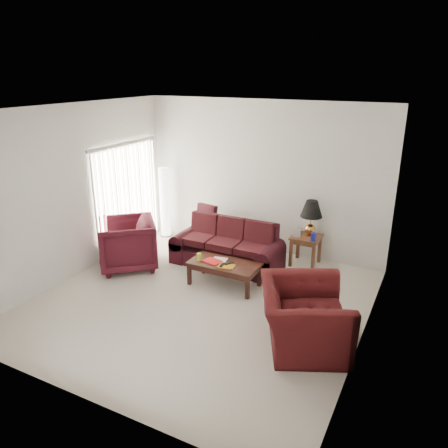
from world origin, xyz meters
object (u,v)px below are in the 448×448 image
Objects in this scene: end_table at (305,250)px; armchair_left at (127,244)px; armchair_right at (304,317)px; coffee_table at (224,274)px; sofa at (227,245)px; floor_lamp at (165,202)px.

armchair_left is at bearing -150.75° from end_table.
armchair_right reaches higher than coffee_table.
end_table is 2.62m from armchair_right.
sofa is 1.61× the size of armchair_right.
coffee_table is (2.24, -1.52, -0.57)m from floor_lamp.
end_table is at bearing 25.64° from sofa.
coffee_table is at bearing -34.22° from floor_lamp.
end_table is at bearing -8.54° from armchair_right.
sofa is at bearing 77.51° from armchair_left.
coffee_table is (-0.98, -1.47, -0.08)m from end_table.
armchair_right is (0.74, -2.51, 0.13)m from end_table.
armchair_right is 2.01m from coffee_table.
floor_lamp is 2.77m from coffee_table.
floor_lamp reaches higher than armchair_left.
armchair_left is (0.29, -1.69, -0.32)m from floor_lamp.
armchair_left reaches higher than armchair_right.
armchair_right is (3.66, -0.87, -0.05)m from armchair_left.
coffee_table is at bearing 33.93° from armchair_right.
sofa is 1.50m from end_table.
floor_lamp is 1.22× the size of armchair_right.
sofa reaches higher than armchair_right.
sofa is at bearing 24.06° from armchair_right.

